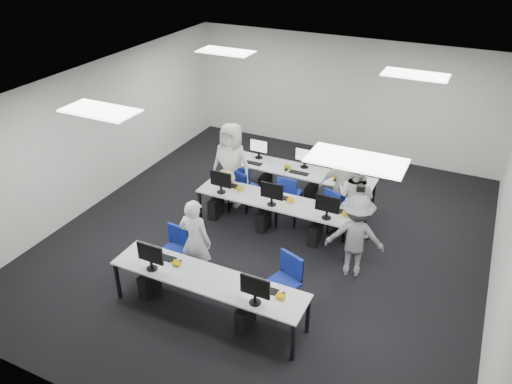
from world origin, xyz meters
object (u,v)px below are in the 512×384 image
at_px(chair_3, 286,210).
at_px(student_1, 356,197).
at_px(chair_7, 336,213).
at_px(desk_mid, 275,202).
at_px(chair_6, 289,201).
at_px(student_3, 343,187).
at_px(student_2, 232,164).
at_px(chair_1, 282,293).
at_px(desk_front, 208,281).
at_px(chair_0, 174,260).
at_px(photographer, 355,236).
at_px(chair_4, 343,222).
at_px(chair_5, 246,193).
at_px(student_0, 195,241).
at_px(chair_2, 239,197).

distance_m(chair_3, student_1, 1.48).
bearing_deg(chair_7, desk_mid, -123.32).
distance_m(chair_6, student_3, 1.21).
distance_m(desk_mid, student_2, 1.51).
height_order(chair_1, chair_7, chair_1).
relative_size(chair_6, chair_7, 1.05).
bearing_deg(desk_front, desk_mid, 90.00).
bearing_deg(chair_0, photographer, 31.08).
xyz_separation_m(desk_front, chair_0, (-1.08, 0.62, -0.40)).
bearing_deg(chair_4, student_3, 134.91).
xyz_separation_m(chair_5, student_1, (2.42, -0.06, 0.54)).
bearing_deg(chair_4, desk_mid, -136.11).
xyz_separation_m(student_0, student_2, (-0.70, 2.61, 0.12)).
bearing_deg(photographer, desk_front, 35.49).
relative_size(chair_0, chair_5, 1.08).
xyz_separation_m(chair_0, student_2, (-0.25, 2.67, 0.63)).
bearing_deg(chair_3, photographer, -51.30).
height_order(chair_1, photographer, photographer).
bearing_deg(chair_3, chair_5, 145.44).
bearing_deg(chair_3, student_3, 6.64).
bearing_deg(student_1, chair_0, 64.83).
bearing_deg(student_0, student_2, -76.97).
xyz_separation_m(desk_front, chair_5, (-1.01, 3.32, -0.42)).
bearing_deg(desk_mid, chair_7, 36.70).
height_order(desk_mid, chair_4, chair_4).
height_order(desk_front, chair_0, chair_0).
height_order(chair_4, chair_7, chair_4).
bearing_deg(student_1, chair_5, 16.70).
relative_size(chair_1, chair_6, 1.06).
xyz_separation_m(chair_6, student_2, (-1.30, -0.11, 0.63)).
xyz_separation_m(chair_3, student_1, (1.36, 0.22, 0.54)).
height_order(chair_5, chair_6, chair_6).
bearing_deg(chair_6, chair_5, -178.40).
xyz_separation_m(desk_front, chair_6, (-0.03, 3.40, -0.39)).
bearing_deg(student_1, student_0, 69.84).
xyz_separation_m(chair_4, student_3, (-0.19, 0.44, 0.53)).
bearing_deg(photographer, chair_6, -51.43).
distance_m(desk_front, chair_0, 1.30).
distance_m(chair_2, student_2, 0.71).
height_order(chair_1, chair_6, chair_1).
relative_size(chair_6, student_2, 0.49).
relative_size(chair_6, student_0, 0.57).
relative_size(chair_3, student_3, 0.54).
xyz_separation_m(chair_1, student_0, (-1.62, 0.04, 0.49)).
height_order(desk_front, chair_5, chair_5).
bearing_deg(chair_7, desk_front, -87.02).
bearing_deg(chair_0, student_0, 12.45).
relative_size(student_1, student_3, 1.01).
bearing_deg(desk_front, chair_7, 73.00).
bearing_deg(chair_5, chair_0, -73.49).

